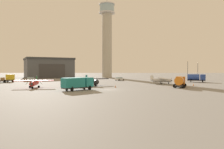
# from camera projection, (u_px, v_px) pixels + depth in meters

# --- Properties ---
(ground_plane) EXTENTS (400.00, 400.00, 0.00)m
(ground_plane) POSITION_uv_depth(u_px,v_px,m) (108.00, 90.00, 48.26)
(ground_plane) COLOR gray
(control_tower) EXTENTS (8.72, 8.72, 44.83)m
(control_tower) POSITION_uv_depth(u_px,v_px,m) (107.00, 36.00, 116.13)
(control_tower) COLOR #B2AD9E
(control_tower) RESTS_ON ground_plane
(hangar) EXTENTS (31.97, 31.21, 10.69)m
(hangar) POSITION_uv_depth(u_px,v_px,m) (48.00, 68.00, 115.91)
(hangar) COLOR #4C5159
(hangar) RESTS_ON ground_plane
(airplane_black) EXTENTS (9.26, 7.70, 3.00)m
(airplane_black) POSITION_uv_depth(u_px,v_px,m) (92.00, 81.00, 59.23)
(airplane_black) COLOR black
(airplane_black) RESTS_ON ground_plane
(airplane_silver) EXTENTS (7.20, 9.16, 2.71)m
(airplane_silver) POSITION_uv_depth(u_px,v_px,m) (161.00, 80.00, 66.23)
(airplane_silver) COLOR #B7BABF
(airplane_silver) RESTS_ON ground_plane
(airplane_red) EXTENTS (9.67, 7.57, 2.84)m
(airplane_red) POSITION_uv_depth(u_px,v_px,m) (34.00, 83.00, 52.67)
(airplane_red) COLOR red
(airplane_red) RESTS_ON ground_plane
(truck_flatbed_yellow) EXTENTS (4.13, 6.76, 2.77)m
(truck_flatbed_yellow) POSITION_uv_depth(u_px,v_px,m) (8.00, 78.00, 75.56)
(truck_flatbed_yellow) COLOR #38383D
(truck_flatbed_yellow) RESTS_ON ground_plane
(truck_fuel_tanker_orange) EXTENTS (4.33, 6.04, 2.90)m
(truck_fuel_tanker_orange) POSITION_uv_depth(u_px,v_px,m) (180.00, 81.00, 53.70)
(truck_fuel_tanker_orange) COLOR #38383D
(truck_fuel_tanker_orange) RESTS_ON ground_plane
(truck_fuel_tanker_blue) EXTENTS (6.49, 4.27, 2.86)m
(truck_fuel_tanker_blue) POSITION_uv_depth(u_px,v_px,m) (196.00, 78.00, 76.01)
(truck_fuel_tanker_blue) COLOR #38383D
(truck_fuel_tanker_blue) RESTS_ON ground_plane
(truck_box_teal) EXTENTS (6.98, 6.59, 2.84)m
(truck_box_teal) POSITION_uv_depth(u_px,v_px,m) (77.00, 83.00, 46.81)
(truck_box_teal) COLOR #38383D
(truck_box_teal) RESTS_ON ground_plane
(car_silver) EXTENTS (2.80, 4.53, 1.37)m
(car_silver) POSITION_uv_depth(u_px,v_px,m) (31.00, 79.00, 85.35)
(car_silver) COLOR #B7BABF
(car_silver) RESTS_ON ground_plane
(car_white) EXTENTS (4.06, 4.29, 1.37)m
(car_white) POSITION_uv_depth(u_px,v_px,m) (119.00, 79.00, 86.10)
(car_white) COLOR white
(car_white) RESTS_ON ground_plane
(light_post_west) EXTENTS (0.44, 0.44, 8.78)m
(light_post_west) POSITION_uv_depth(u_px,v_px,m) (188.00, 68.00, 101.11)
(light_post_west) COLOR #38383D
(light_post_west) RESTS_ON ground_plane
(light_post_east) EXTENTS (0.44, 0.44, 7.95)m
(light_post_east) POSITION_uv_depth(u_px,v_px,m) (198.00, 69.00, 98.48)
(light_post_east) COLOR #38383D
(light_post_east) RESTS_ON ground_plane
(traffic_cone_near_left) EXTENTS (0.36, 0.36, 0.66)m
(traffic_cone_near_left) POSITION_uv_depth(u_px,v_px,m) (193.00, 85.00, 59.34)
(traffic_cone_near_left) COLOR black
(traffic_cone_near_left) RESTS_ON ground_plane
(traffic_cone_near_right) EXTENTS (0.36, 0.36, 0.60)m
(traffic_cone_near_right) POSITION_uv_depth(u_px,v_px,m) (115.00, 86.00, 53.79)
(traffic_cone_near_right) COLOR black
(traffic_cone_near_right) RESTS_ON ground_plane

